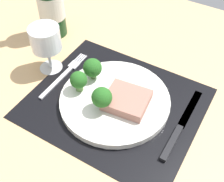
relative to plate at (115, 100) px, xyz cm
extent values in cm
cube|color=tan|center=(0.00, 0.00, -2.60)|extent=(140.00, 110.00, 3.00)
cube|color=black|center=(0.00, 0.00, -0.95)|extent=(40.76, 34.56, 0.30)
cylinder|color=silver|center=(0.00, 0.00, 0.00)|extent=(26.83, 26.83, 1.60)
cube|color=#9E6B5B|center=(3.23, -0.20, 1.97)|extent=(10.95, 10.09, 2.35)
cylinder|color=#6B994C|center=(-0.93, -4.30, 1.75)|extent=(1.33, 1.33, 1.89)
sphere|color=#235B1E|center=(-0.93, -4.30, 4.72)|extent=(4.77, 4.77, 4.77)
cylinder|color=#5B8942|center=(-8.95, -2.00, 1.60)|extent=(1.88, 1.88, 1.59)
sphere|color=#235B1E|center=(-8.95, -2.00, 4.20)|extent=(4.25, 4.25, 4.25)
cylinder|color=#5B8942|center=(-8.41, 3.26, 1.48)|extent=(1.33, 1.33, 1.36)
sphere|color=#235B1E|center=(-8.41, 3.26, 4.19)|extent=(4.78, 4.78, 4.78)
cube|color=silver|center=(-16.45, -2.00, -0.55)|extent=(1.00, 13.00, 0.50)
cube|color=silver|center=(-16.45, 5.80, -0.55)|extent=(2.40, 2.60, 0.40)
cube|color=silver|center=(-17.35, 8.90, -0.55)|extent=(0.30, 3.60, 0.35)
cube|color=silver|center=(-16.75, 8.90, -0.55)|extent=(0.30, 3.60, 0.35)
cube|color=silver|center=(-16.15, 8.90, -0.55)|extent=(0.30, 3.60, 0.35)
cube|color=silver|center=(-15.55, 8.90, -0.55)|extent=(0.30, 3.60, 0.35)
cube|color=black|center=(16.60, -3.90, -0.40)|extent=(1.40, 10.00, 0.80)
cube|color=silver|center=(16.60, 7.60, -0.65)|extent=(1.80, 13.00, 0.30)
cylinder|color=#143819|center=(-30.65, 15.52, 9.41)|extent=(7.52, 7.52, 21.01)
cylinder|color=silver|center=(-30.65, 15.52, 8.36)|extent=(7.67, 7.67, 7.36)
cylinder|color=silver|center=(-21.60, 2.14, -0.90)|extent=(6.21, 6.21, 0.40)
cylinder|color=silver|center=(-21.60, 2.14, 2.54)|extent=(0.80, 0.80, 6.48)
cylinder|color=silver|center=(-21.60, 2.14, 8.86)|extent=(7.83, 7.83, 6.15)
cylinder|color=tan|center=(-21.60, 2.14, 7.10)|extent=(6.89, 6.89, 2.63)
camera|label=1|loc=(23.27, -40.63, 53.98)|focal=47.07mm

